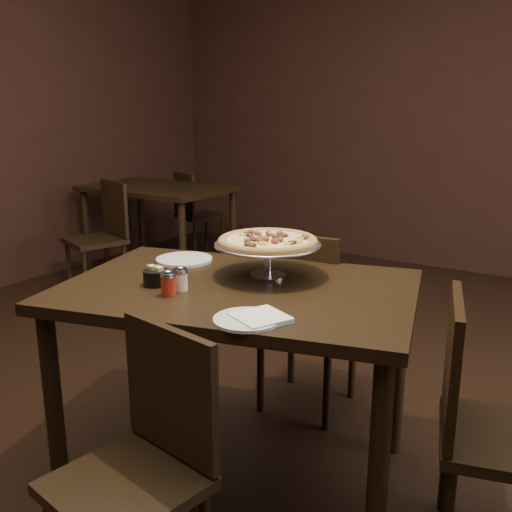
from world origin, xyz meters
The scene contains 16 objects.
room centered at (0.06, 0.03, 1.40)m, with size 6.04×7.04×2.84m.
dining_table centered at (0.09, -0.10, 0.71)m, with size 1.48×1.17×0.81m.
background_table centered at (-2.20, 1.98, 0.68)m, with size 1.25×0.84×0.78m.
pizza_stand centered at (0.13, 0.06, 0.95)m, with size 0.42×0.42×0.17m.
parmesan_shaker centered at (-0.05, -0.26, 0.86)m, with size 0.05×0.05×0.09m.
pepper_flake_shaker centered at (-0.05, -0.33, 0.86)m, with size 0.05×0.05×0.09m.
packet_caddy centered at (-0.17, -0.26, 0.84)m, with size 0.09×0.09×0.07m.
napkin_stack centered at (0.36, -0.36, 0.82)m, with size 0.15×0.15×0.02m, color white.
plate_left centered at (-0.30, 0.07, 0.82)m, with size 0.24×0.24×0.01m, color silver.
plate_near centered at (0.33, -0.39, 0.82)m, with size 0.21×0.21×0.01m, color silver.
serving_spatula centered at (0.19, -0.06, 0.95)m, with size 0.14×0.14×0.02m.
chair_far centered at (0.06, 0.49, 0.50)m, with size 0.46×0.46×0.92m.
chair_near centered at (0.18, -0.72, 0.46)m, with size 0.45×0.45×0.84m.
chair_side centered at (0.99, 0.01, 0.48)m, with size 0.51×0.51×0.88m.
bg_chair_far centered at (-2.29, 2.60, 0.46)m, with size 0.51×0.51×0.84m.
bg_chair_near centered at (-2.21, 1.33, 0.48)m, with size 0.52×0.52×0.89m.
Camera 1 is at (1.26, -1.78, 1.46)m, focal length 40.00 mm.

